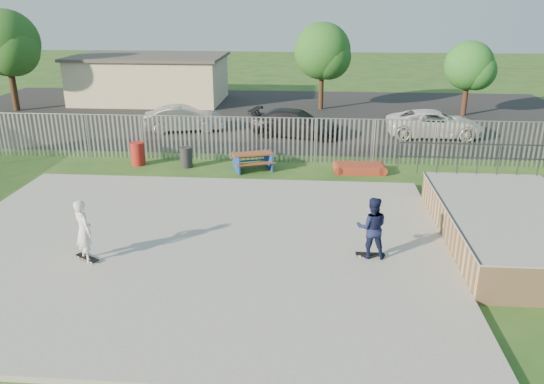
# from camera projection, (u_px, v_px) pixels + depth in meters

# --- Properties ---
(ground) EXTENTS (120.00, 120.00, 0.00)m
(ground) POSITION_uv_depth(u_px,v_px,m) (191.00, 248.00, 15.66)
(ground) COLOR #22501B
(ground) RESTS_ON ground
(concrete_slab) EXTENTS (15.00, 12.00, 0.15)m
(concrete_slab) POSITION_uv_depth(u_px,v_px,m) (191.00, 246.00, 15.64)
(concrete_slab) COLOR gray
(concrete_slab) RESTS_ON ground
(quarter_pipe) EXTENTS (5.50, 7.05, 2.19)m
(quarter_pipe) POSITION_uv_depth(u_px,v_px,m) (512.00, 227.00, 15.73)
(quarter_pipe) COLOR tan
(quarter_pipe) RESTS_ON ground
(fence) EXTENTS (26.04, 16.02, 2.00)m
(fence) POSITION_uv_depth(u_px,v_px,m) (244.00, 169.00, 19.53)
(fence) COLOR gray
(fence) RESTS_ON ground
(picnic_table) EXTENTS (2.08, 1.90, 0.72)m
(picnic_table) POSITION_uv_depth(u_px,v_px,m) (253.00, 161.00, 22.70)
(picnic_table) COLOR brown
(picnic_table) RESTS_ON ground
(funbox) EXTENTS (1.90, 1.03, 0.37)m
(funbox) POSITION_uv_depth(u_px,v_px,m) (360.00, 168.00, 22.33)
(funbox) COLOR maroon
(funbox) RESTS_ON ground
(trash_bin_red) EXTENTS (0.61, 0.61, 1.01)m
(trash_bin_red) POSITION_uv_depth(u_px,v_px,m) (138.00, 154.00, 23.27)
(trash_bin_red) COLOR maroon
(trash_bin_red) RESTS_ON ground
(trash_bin_grey) EXTENTS (0.53, 0.53, 0.88)m
(trash_bin_grey) POSITION_uv_depth(u_px,v_px,m) (186.00, 157.00, 22.98)
(trash_bin_grey) COLOR #262628
(trash_bin_grey) RESTS_ON ground
(parking_lot) EXTENTS (40.00, 18.00, 0.02)m
(parking_lot) POSITION_uv_depth(u_px,v_px,m) (258.00, 114.00, 33.43)
(parking_lot) COLOR black
(parking_lot) RESTS_ON ground
(car_silver) EXTENTS (4.45, 2.42, 1.39)m
(car_silver) POSITION_uv_depth(u_px,v_px,m) (184.00, 119.00, 29.01)
(car_silver) COLOR #B5B5BA
(car_silver) RESTS_ON parking_lot
(car_dark) EXTENTS (5.16, 3.01, 1.40)m
(car_dark) POSITION_uv_depth(u_px,v_px,m) (296.00, 123.00, 27.92)
(car_dark) COLOR black
(car_dark) RESTS_ON parking_lot
(car_white) EXTENTS (5.02, 2.33, 1.39)m
(car_white) POSITION_uv_depth(u_px,v_px,m) (435.00, 124.00, 27.85)
(car_white) COLOR white
(car_white) RESTS_ON parking_lot
(building) EXTENTS (10.40, 6.40, 3.20)m
(building) POSITION_uv_depth(u_px,v_px,m) (150.00, 78.00, 37.21)
(building) COLOR beige
(building) RESTS_ON ground
(tree_left) EXTENTS (4.11, 4.11, 6.34)m
(tree_left) POSITION_uv_depth(u_px,v_px,m) (6.00, 43.00, 33.09)
(tree_left) COLOR #3B2717
(tree_left) RESTS_ON ground
(tree_mid) EXTENTS (3.59, 3.59, 5.54)m
(tree_mid) POSITION_uv_depth(u_px,v_px,m) (322.00, 51.00, 33.72)
(tree_mid) COLOR #3F2A19
(tree_mid) RESTS_ON ground
(tree_right) EXTENTS (2.95, 2.95, 4.55)m
(tree_right) POSITION_uv_depth(u_px,v_px,m) (469.00, 66.00, 32.13)
(tree_right) COLOR #43271B
(tree_right) RESTS_ON ground
(skateboard_a) EXTENTS (0.80, 0.21, 0.08)m
(skateboard_a) POSITION_uv_depth(u_px,v_px,m) (370.00, 255.00, 14.84)
(skateboard_a) COLOR black
(skateboard_a) RESTS_ON concrete_slab
(skateboard_b) EXTENTS (0.79, 0.58, 0.08)m
(skateboard_b) POSITION_uv_depth(u_px,v_px,m) (87.00, 258.00, 14.64)
(skateboard_b) COLOR black
(skateboard_b) RESTS_ON concrete_slab
(skater_navy) EXTENTS (0.86, 0.68, 1.76)m
(skater_navy) POSITION_uv_depth(u_px,v_px,m) (372.00, 227.00, 14.55)
(skater_navy) COLOR #13183B
(skater_navy) RESTS_ON concrete_slab
(skater_white) EXTENTS (0.76, 0.74, 1.76)m
(skater_white) POSITION_uv_depth(u_px,v_px,m) (84.00, 231.00, 14.35)
(skater_white) COLOR white
(skater_white) RESTS_ON concrete_slab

